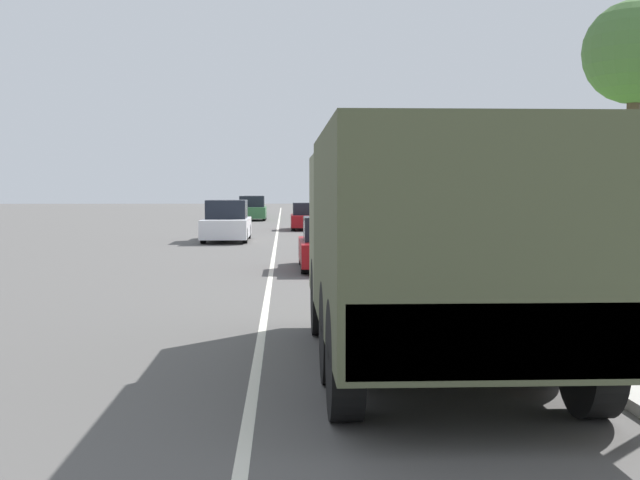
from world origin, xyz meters
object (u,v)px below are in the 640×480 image
(car_nearest_ahead, at_px, (335,245))
(car_second_ahead, at_px, (227,223))
(car_fourth_ahead, at_px, (252,209))
(military_truck, at_px, (429,236))
(car_third_ahead, at_px, (307,217))
(car_farthest_ahead, at_px, (254,207))

(car_nearest_ahead, bearing_deg, car_second_ahead, 107.30)
(car_nearest_ahead, relative_size, car_fourth_ahead, 0.92)
(military_truck, bearing_deg, car_third_ahead, 90.75)
(car_second_ahead, xyz_separation_m, car_farthest_ahead, (-0.01, 30.98, -0.01))
(military_truck, height_order, car_second_ahead, military_truck)
(car_third_ahead, bearing_deg, car_nearest_ahead, -89.66)
(car_third_ahead, relative_size, car_farthest_ahead, 1.00)
(car_second_ahead, relative_size, car_third_ahead, 1.23)
(car_second_ahead, height_order, car_third_ahead, car_second_ahead)
(car_nearest_ahead, xyz_separation_m, car_farthest_ahead, (-3.76, 43.00, 0.11))
(car_second_ahead, bearing_deg, car_nearest_ahead, -72.70)
(car_farthest_ahead, bearing_deg, military_truck, -85.78)
(military_truck, xyz_separation_m, car_fourth_ahead, (-3.90, 47.09, -0.81))
(car_nearest_ahead, distance_m, car_second_ahead, 12.58)
(car_second_ahead, xyz_separation_m, car_third_ahead, (3.62, 9.42, -0.11))
(car_nearest_ahead, bearing_deg, car_farthest_ahead, 94.99)
(car_farthest_ahead, bearing_deg, car_nearest_ahead, -85.01)
(car_fourth_ahead, xyz_separation_m, car_farthest_ahead, (-0.16, 8.01, -0.02))
(car_fourth_ahead, height_order, car_farthest_ahead, car_fourth_ahead)
(car_nearest_ahead, bearing_deg, car_third_ahead, 90.34)
(car_third_ahead, bearing_deg, car_second_ahead, -111.01)
(military_truck, bearing_deg, car_fourth_ahead, 94.74)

